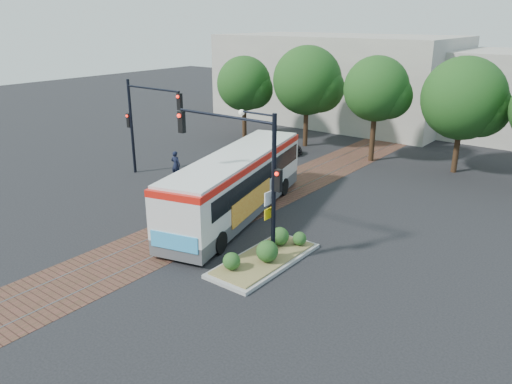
% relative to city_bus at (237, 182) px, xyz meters
% --- Properties ---
extents(ground, '(120.00, 120.00, 0.00)m').
position_rel_city_bus_xyz_m(ground, '(-0.54, -2.38, -1.78)').
color(ground, black).
rests_on(ground, ground).
extents(trackbed, '(3.60, 40.00, 0.02)m').
position_rel_city_bus_xyz_m(trackbed, '(-0.54, 1.62, -1.78)').
color(trackbed, '#563027').
rests_on(trackbed, ground).
extents(tree_row, '(26.40, 5.60, 7.67)m').
position_rel_city_bus_xyz_m(tree_row, '(0.67, 14.04, 3.07)').
color(tree_row, '#382314').
rests_on(tree_row, ground).
extents(warehouses, '(40.00, 13.00, 8.00)m').
position_rel_city_bus_xyz_m(warehouses, '(-1.07, 26.37, 2.03)').
color(warehouses, '#ADA899').
rests_on(warehouses, ground).
extents(city_bus, '(5.52, 12.18, 3.20)m').
position_rel_city_bus_xyz_m(city_bus, '(0.00, 0.00, 0.00)').
color(city_bus, '#49494C').
rests_on(city_bus, ground).
extents(traffic_island, '(2.20, 5.20, 1.13)m').
position_rel_city_bus_xyz_m(traffic_island, '(4.28, -3.27, -1.45)').
color(traffic_island, gray).
rests_on(traffic_island, ground).
extents(signal_pole_main, '(5.49, 0.46, 6.00)m').
position_rel_city_bus_xyz_m(signal_pole_main, '(3.32, -3.19, 2.37)').
color(signal_pole_main, black).
rests_on(signal_pole_main, ground).
extents(signal_pole_left, '(4.99, 0.34, 6.00)m').
position_rel_city_bus_xyz_m(signal_pole_left, '(-8.91, 1.62, 2.08)').
color(signal_pole_left, black).
rests_on(signal_pole_left, ground).
extents(officer, '(0.70, 0.53, 1.76)m').
position_rel_city_bus_xyz_m(officer, '(-6.96, 2.36, -0.90)').
color(officer, black).
rests_on(officer, ground).
extents(parked_car, '(4.15, 2.02, 1.16)m').
position_rel_city_bus_xyz_m(parked_car, '(-5.62, 11.34, -1.20)').
color(parked_car, black).
rests_on(parked_car, ground).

